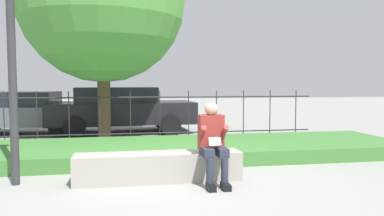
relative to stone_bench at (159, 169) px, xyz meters
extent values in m
plane|color=gray|center=(0.35, 0.00, -0.20)|extent=(60.00, 60.00, 0.00)
cube|color=gray|center=(0.00, 0.00, 0.03)|extent=(2.60, 0.47, 0.45)
cube|color=slate|center=(0.00, 0.00, -0.16)|extent=(2.49, 0.43, 0.08)
cube|color=black|center=(0.69, -0.64, -0.15)|extent=(0.11, 0.26, 0.09)
cylinder|color=#282D3D|center=(0.69, -0.58, 0.07)|extent=(0.11, 0.11, 0.36)
cube|color=#282D3D|center=(0.69, -0.37, 0.31)|extent=(0.15, 0.42, 0.13)
cube|color=black|center=(0.91, -0.64, -0.15)|extent=(0.11, 0.26, 0.09)
cylinder|color=#282D3D|center=(0.91, -0.58, 0.07)|extent=(0.11, 0.11, 0.36)
cube|color=#282D3D|center=(0.91, -0.37, 0.31)|extent=(0.15, 0.42, 0.13)
cube|color=maroon|center=(0.80, -0.16, 0.58)|extent=(0.38, 0.24, 0.54)
sphere|color=tan|center=(0.80, -0.18, 0.94)|extent=(0.21, 0.21, 0.21)
cylinder|color=maroon|center=(0.63, -0.32, 0.60)|extent=(0.08, 0.29, 0.24)
cylinder|color=maroon|center=(0.97, -0.32, 0.60)|extent=(0.08, 0.29, 0.24)
cube|color=beige|center=(0.80, -0.42, 0.47)|extent=(0.18, 0.09, 0.13)
cube|color=#3D7533|center=(0.35, 1.92, -0.06)|extent=(10.10, 2.45, 0.27)
cylinder|color=#232326|center=(0.35, 3.63, 0.07)|extent=(8.10, 0.03, 0.03)
cylinder|color=#232326|center=(0.35, 3.63, 0.98)|extent=(8.10, 0.03, 0.03)
cylinder|color=#232326|center=(-3.33, 3.63, 0.47)|extent=(0.02, 0.02, 1.34)
cylinder|color=#232326|center=(-2.59, 3.63, 0.47)|extent=(0.02, 0.02, 1.34)
cylinder|color=#232326|center=(-1.86, 3.63, 0.47)|extent=(0.02, 0.02, 1.34)
cylinder|color=#232326|center=(-1.12, 3.63, 0.47)|extent=(0.02, 0.02, 1.34)
cylinder|color=#232326|center=(-0.38, 3.63, 0.47)|extent=(0.02, 0.02, 1.34)
cylinder|color=#232326|center=(0.35, 3.63, 0.47)|extent=(0.02, 0.02, 1.34)
cylinder|color=#232326|center=(1.09, 3.63, 0.47)|extent=(0.02, 0.02, 1.34)
cylinder|color=#232326|center=(1.82, 3.63, 0.47)|extent=(0.02, 0.02, 1.34)
cylinder|color=#232326|center=(2.56, 3.63, 0.47)|extent=(0.02, 0.02, 1.34)
cylinder|color=#232326|center=(3.30, 3.63, 0.47)|extent=(0.02, 0.02, 1.34)
cylinder|color=#232326|center=(4.03, 3.63, 0.47)|extent=(0.02, 0.02, 1.34)
cube|color=#4C5156|center=(-3.47, 6.00, 0.38)|extent=(4.09, 2.04, 0.56)
cube|color=black|center=(-3.63, 6.01, 0.87)|extent=(2.30, 1.68, 0.42)
cylinder|color=black|center=(-2.32, 5.06, 0.10)|extent=(0.61, 0.25, 0.59)
cylinder|color=black|center=(-2.18, 6.73, 0.10)|extent=(0.61, 0.25, 0.59)
cube|color=black|center=(-0.60, 5.86, 0.43)|extent=(4.43, 2.05, 0.65)
cube|color=black|center=(-0.77, 5.85, 0.98)|extent=(2.47, 1.73, 0.45)
cylinder|color=black|center=(0.79, 5.03, 0.11)|extent=(0.62, 0.23, 0.61)
cylinder|color=black|center=(0.70, 6.82, 0.11)|extent=(0.62, 0.23, 0.61)
cylinder|color=black|center=(-1.90, 4.89, 0.11)|extent=(0.62, 0.23, 0.61)
cylinder|color=black|center=(-1.99, 6.69, 0.11)|extent=(0.62, 0.23, 0.61)
cylinder|color=#2D2D30|center=(-2.16, 0.18, 1.58)|extent=(0.12, 0.12, 3.55)
cylinder|color=#4C3D28|center=(-1.06, 4.44, 1.07)|extent=(0.34, 0.34, 2.53)
camera|label=1|loc=(-0.51, -5.79, 1.35)|focal=35.00mm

